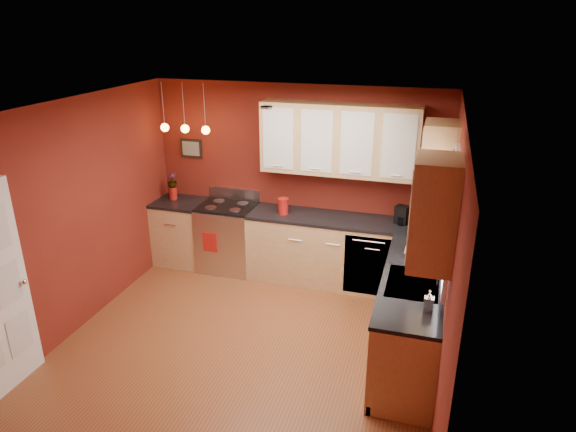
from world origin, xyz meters
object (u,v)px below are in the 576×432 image
(red_canister, at_px, (283,206))
(coffee_maker, at_px, (402,216))
(gas_range, at_px, (228,237))
(sink, at_px, (413,285))
(soap_pump, at_px, (429,301))

(red_canister, relative_size, coffee_maker, 0.91)
(gas_range, xyz_separation_m, red_canister, (0.83, -0.05, 0.57))
(sink, height_order, red_canister, sink)
(gas_range, relative_size, red_canister, 5.18)
(gas_range, distance_m, soap_pump, 3.46)
(sink, relative_size, soap_pump, 3.60)
(coffee_maker, bearing_deg, soap_pump, -57.31)
(gas_range, bearing_deg, coffee_maker, 1.02)
(sink, relative_size, red_canister, 3.26)
(soap_pump, bearing_deg, coffee_maker, 101.49)
(gas_range, distance_m, coffee_maker, 2.44)
(red_canister, height_order, soap_pump, red_canister)
(sink, bearing_deg, coffee_maker, 99.13)
(coffee_maker, distance_m, soap_pump, 2.06)
(coffee_maker, bearing_deg, red_canister, -155.42)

